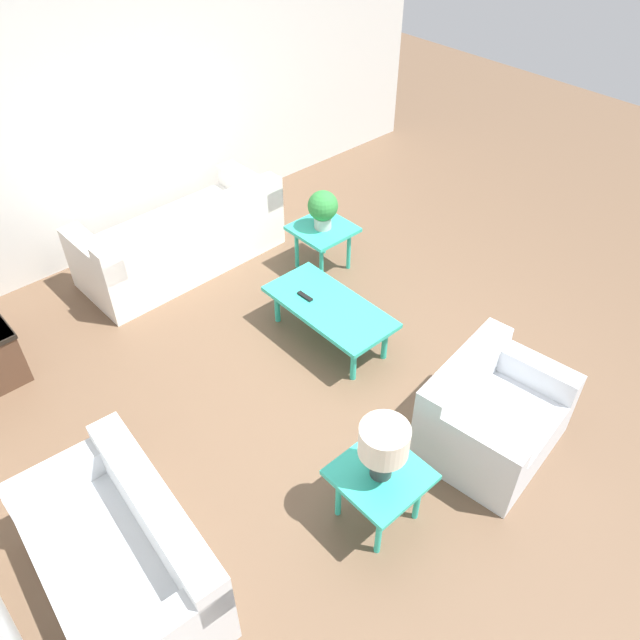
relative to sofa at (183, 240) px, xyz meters
The scene contains 11 objects.
ground_plane 2.28m from the sofa, behind, with size 14.00×14.00×0.00m, color brown.
wall_right 1.36m from the sofa, 19.47° to the right, with size 0.12×7.20×2.70m.
sofa is the anchor object (origin of this frame).
armchair 3.40m from the sofa, behind, with size 0.91×1.08×0.69m.
loveseat 3.30m from the sofa, 141.46° to the left, with size 1.44×0.88×0.69m.
coffee_table 1.81m from the sofa, 169.69° to the right, with size 1.16×0.55×0.38m.
side_table_plant 1.38m from the sofa, 133.92° to the right, with size 0.54×0.54×0.47m.
side_table_lamp 3.33m from the sofa, 169.18° to the left, with size 0.54×0.54×0.47m.
potted_plant 1.44m from the sofa, 133.92° to the right, with size 0.29×0.29×0.38m.
table_lamp 3.37m from the sofa, 169.18° to the left, with size 0.31×0.31×0.43m.
remote_control 1.59m from the sofa, behind, with size 0.16×0.05×0.02m.
Camera 1 is at (-2.48, 2.73, 3.74)m, focal length 35.00 mm.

